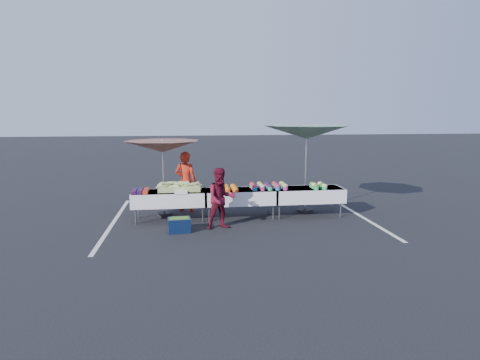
{
  "coord_description": "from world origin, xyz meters",
  "views": [
    {
      "loc": [
        -1.33,
        -10.07,
        2.69
      ],
      "look_at": [
        0.0,
        0.0,
        1.0
      ],
      "focal_mm": 30.0,
      "sensor_mm": 36.0,
      "label": 1
    }
  ],
  "objects": [
    {
      "name": "table_left",
      "position": [
        -1.8,
        0.0,
        0.58
      ],
      "size": [
        1.86,
        0.81,
        0.75
      ],
      "color": "white",
      "rests_on": "ground"
    },
    {
      "name": "vendor",
      "position": [
        -1.39,
        0.93,
        0.84
      ],
      "size": [
        0.72,
        0.6,
        1.67
      ],
      "primitive_type": "imported",
      "rotation": [
        0.0,
        0.0,
        2.75
      ],
      "color": "red",
      "rests_on": "ground"
    },
    {
      "name": "potato_cups",
      "position": [
        0.75,
        0.0,
        0.83
      ],
      "size": [
        0.94,
        0.58,
        0.16
      ],
      "color": "#246BA9",
      "rests_on": "table_right"
    },
    {
      "name": "stripe_left",
      "position": [
        -3.2,
        0.0,
        0.0
      ],
      "size": [
        0.1,
        5.0,
        0.0
      ],
      "primitive_type": "cube",
      "color": "silver",
      "rests_on": "ground"
    },
    {
      "name": "stripe_right",
      "position": [
        3.2,
        0.0,
        0.0
      ],
      "size": [
        0.1,
        5.0,
        0.0
      ],
      "primitive_type": "cube",
      "color": "silver",
      "rests_on": "ground"
    },
    {
      "name": "ground",
      "position": [
        0.0,
        0.0,
        0.0
      ],
      "size": [
        80.0,
        80.0,
        0.0
      ],
      "primitive_type": "plane",
      "color": "black"
    },
    {
      "name": "berry_punnets",
      "position": [
        -2.51,
        -0.06,
        0.79
      ],
      "size": [
        0.4,
        0.54,
        0.08
      ],
      "color": "black",
      "rests_on": "table_left"
    },
    {
      "name": "bean_baskets",
      "position": [
        2.06,
        -0.1,
        0.82
      ],
      "size": [
        0.36,
        0.5,
        0.15
      ],
      "color": "#2AA85D",
      "rests_on": "table_right"
    },
    {
      "name": "customer",
      "position": [
        -0.57,
        -0.92,
        0.72
      ],
      "size": [
        0.8,
        0.68,
        1.44
      ],
      "primitive_type": "imported",
      "rotation": [
        0.0,
        0.0,
        0.21
      ],
      "color": "#5C0D20",
      "rests_on": "ground"
    },
    {
      "name": "umbrella_left",
      "position": [
        -1.97,
        0.53,
        1.83
      ],
      "size": [
        2.41,
        2.41,
        2.01
      ],
      "rotation": [
        0.0,
        0.0,
        0.26
      ],
      "color": "black",
      "rests_on": "ground"
    },
    {
      "name": "table_right",
      "position": [
        1.8,
        0.0,
        0.58
      ],
      "size": [
        1.86,
        0.81,
        0.75
      ],
      "color": "white",
      "rests_on": "ground"
    },
    {
      "name": "corn_pile",
      "position": [
        -1.55,
        0.04,
        0.84
      ],
      "size": [
        1.16,
        0.57,
        0.26
      ],
      "color": "#91B55C",
      "rests_on": "table_left"
    },
    {
      "name": "umbrella_right",
      "position": [
        1.86,
        0.4,
        2.18
      ],
      "size": [
        2.64,
        2.64,
        2.4
      ],
      "rotation": [
        0.0,
        0.0,
        -0.13
      ],
      "color": "black",
      "rests_on": "ground"
    },
    {
      "name": "table_center",
      "position": [
        0.0,
        0.0,
        0.58
      ],
      "size": [
        1.86,
        0.81,
        0.75
      ],
      "color": "white",
      "rests_on": "ground"
    },
    {
      "name": "plastic_bags",
      "position": [
        -1.5,
        -0.3,
        0.78
      ],
      "size": [
        0.3,
        0.25,
        0.05
      ],
      "primitive_type": "cube",
      "color": "white",
      "rests_on": "table_left"
    },
    {
      "name": "carrot_bowls",
      "position": [
        -0.35,
        -0.01,
        0.8
      ],
      "size": [
        0.55,
        0.69,
        0.11
      ],
      "color": "#FE501C",
      "rests_on": "table_center"
    },
    {
      "name": "storage_bin",
      "position": [
        -1.55,
        -1.07,
        0.17
      ],
      "size": [
        0.54,
        0.41,
        0.33
      ],
      "rotation": [
        0.0,
        0.0,
        0.09
      ],
      "color": "#0A1836",
      "rests_on": "ground"
    }
  ]
}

